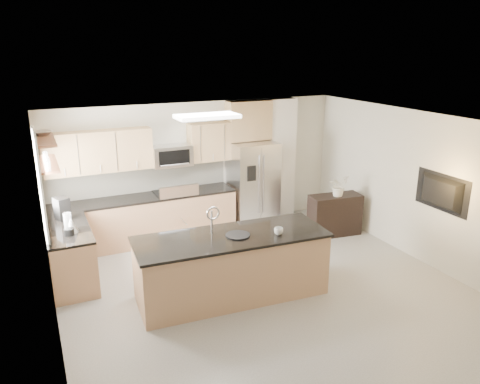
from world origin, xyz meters
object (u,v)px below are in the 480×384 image
credenza (335,215)px  television (438,193)px  refrigerator (253,185)px  bowl (42,132)px  microwave (171,156)px  kettle (71,225)px  range (176,214)px  flower_vase (339,181)px  cup (279,231)px  platter (238,235)px  island (232,266)px  blender (68,226)px  coffee_maker (62,209)px

credenza → television: television is taller
refrigerator → bowl: (-3.91, -0.67, 1.49)m
microwave → kettle: (-2.02, -1.39, -0.59)m
kettle → microwave: bearing=34.5°
range → flower_vase: bearing=-22.6°
cup → television: television is taller
credenza → platter: size_ratio=2.83×
microwave → bowl: size_ratio=2.07×
bowl → island: bearing=-38.4°
range → television: bearing=-41.6°
platter → bowl: bowl is taller
island → blender: island is taller
range → platter: bearing=-86.6°
refrigerator → island: 2.99m
range → bowl: size_ratio=3.10×
bowl → flower_vase: bearing=-5.7°
island → kettle: island is taller
range → microwave: microwave is taller
credenza → coffee_maker: coffee_maker is taller
refrigerator → flower_vase: 1.76m
cup → refrigerator: bearing=71.2°
microwave → island: bearing=-88.4°
range → television: (3.51, -3.12, 0.88)m
kettle → television: (5.54, -1.85, 0.31)m
kettle → flower_vase: 4.97m
bowl → refrigerator: bearing=9.7°
television → kettle: bearing=71.5°
bowl → kettle: bearing=-68.0°
platter → microwave: bearing=93.3°
island → range: bearing=95.2°
range → bowl: bowl is taller
range → microwave: (0.00, 0.12, 1.16)m
platter → kettle: bearing=148.5°
credenza → cup: 2.81m
refrigerator → platter: refrigerator is taller
microwave → credenza: 3.43m
blender → platter: bearing=-28.8°
range → cup: size_ratio=8.41×
credenza → blender: (-5.00, -0.19, 0.66)m
blender → flower_vase: flower_vase is taller
range → microwave: size_ratio=1.50×
television → cup: bearing=83.7°
flower_vase → island: bearing=-155.2°
island → flower_vase: 3.23m
refrigerator → coffee_maker: bearing=-171.2°
platter → range: bearing=93.4°
kettle → refrigerator: bearing=18.4°
cup → platter: bearing=159.8°
cup → blender: size_ratio=0.39×
cup → island: bearing=158.3°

